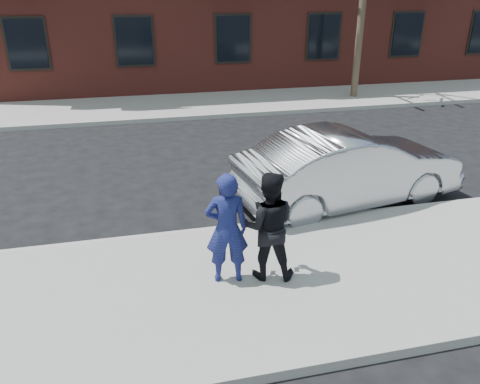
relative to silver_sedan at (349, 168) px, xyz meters
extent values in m
plane|color=black|center=(-0.15, -2.30, -0.77)|extent=(100.00, 100.00, 0.00)
cube|color=gray|center=(-0.15, -2.55, -0.70)|extent=(50.00, 3.50, 0.15)
cube|color=#999691|center=(-0.15, -0.75, -0.70)|extent=(50.00, 0.10, 0.15)
cube|color=gray|center=(-0.15, 8.95, -0.70)|extent=(50.00, 3.50, 0.15)
cube|color=#999691|center=(-0.15, 7.15, -0.70)|extent=(50.00, 0.10, 0.15)
cube|color=black|center=(-7.65, 10.64, 1.43)|extent=(1.30, 0.06, 1.70)
cube|color=black|center=(3.75, 10.64, 1.43)|extent=(1.30, 0.06, 1.70)
cylinder|color=#3A2F22|center=(4.35, 8.70, 1.48)|extent=(0.26, 0.26, 4.20)
imported|color=#999BA3|center=(0.00, 0.00, 0.00)|extent=(4.90, 2.39, 1.55)
imported|color=navy|center=(-3.01, -2.37, 0.23)|extent=(0.66, 0.48, 1.70)
cube|color=black|center=(-3.03, -2.14, 0.72)|extent=(0.09, 0.13, 0.08)
imported|color=black|center=(-2.40, -2.40, 0.21)|extent=(0.94, 0.82, 1.67)
cube|color=black|center=(-2.50, -2.19, 0.45)|extent=(0.08, 0.14, 0.06)
camera|label=1|loc=(-4.16, -8.11, 3.41)|focal=35.00mm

